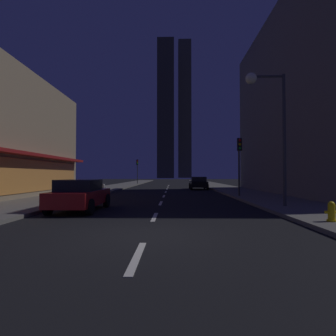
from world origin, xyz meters
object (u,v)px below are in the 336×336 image
Objects in this scene: car_parked_near at (80,195)px; street_lamp_right at (267,106)px; fire_hydrant_yellow_near at (332,212)px; fire_hydrant_far_left at (104,188)px; car_parked_far at (198,183)px; traffic_light_far_left at (137,166)px; traffic_light_near_right at (239,154)px.

street_lamp_right reaches higher than car_parked_near.
fire_hydrant_far_left is at bearing 125.11° from fire_hydrant_yellow_near.
street_lamp_right is (1.78, -17.74, 4.33)m from car_parked_far.
fire_hydrant_far_left is at bearing -91.09° from traffic_light_far_left.
car_parked_near is 0.64× the size of street_lamp_right.
street_lamp_right is at bearing -47.61° from fire_hydrant_far_left.
traffic_light_far_left reaches higher than car_parked_far.
traffic_light_near_right is 1.00× the size of traffic_light_far_left.
car_parked_far is at bearing 99.34° from traffic_light_near_right.
fire_hydrant_far_left is 0.16× the size of traffic_light_near_right.
street_lamp_right is (-0.12, -6.19, 1.87)m from traffic_light_near_right.
fire_hydrant_yellow_near is 0.10× the size of street_lamp_right.
fire_hydrant_far_left is 21.20m from traffic_light_far_left.
traffic_light_near_right is (9.10, 7.02, 2.45)m from car_parked_near.
fire_hydrant_yellow_near is 0.16× the size of traffic_light_near_right.
car_parked_near is at bearing -111.19° from car_parked_far.
street_lamp_right reaches higher than fire_hydrant_yellow_near.
car_parked_near is at bearing -174.67° from street_lamp_right.
traffic_light_far_left is at bearing 93.18° from car_parked_near.
traffic_light_far_left reaches higher than fire_hydrant_yellow_near.
traffic_light_near_right is 0.64× the size of street_lamp_right.
car_parked_near is at bearing -142.34° from traffic_light_near_right.
fire_hydrant_yellow_near is (2.30, -22.16, -0.29)m from car_parked_far.
fire_hydrant_yellow_near is at bearing -83.30° from street_lamp_right.
street_lamp_right is at bearing -71.95° from traffic_light_far_left.
street_lamp_right is at bearing 96.70° from fire_hydrant_yellow_near.
fire_hydrant_yellow_near is 6.41m from street_lamp_right.
car_parked_near is 1.01× the size of traffic_light_far_left.
fire_hydrant_far_left is at bearing -150.49° from car_parked_far.
car_parked_near is 13.40m from fire_hydrant_far_left.
street_lamp_right reaches higher than traffic_light_far_left.
traffic_light_near_right is at bearing -28.43° from fire_hydrant_far_left.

